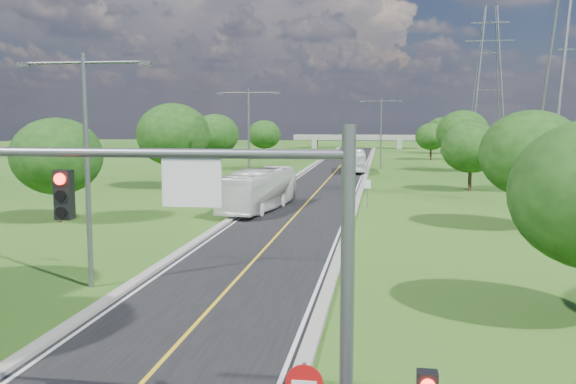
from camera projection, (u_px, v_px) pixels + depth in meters
The scene contains 22 objects.
ground at pixel (327, 181), 74.10m from camera, with size 260.00×260.00×0.00m, color #214D15.
road at pixel (331, 176), 80.00m from camera, with size 8.00×150.00×0.06m, color black.
curb_left at pixel (297, 175), 80.61m from camera, with size 0.50×150.00×0.22m, color gray.
curb_right at pixel (365, 176), 79.36m from camera, with size 0.50×150.00×0.22m, color gray.
signal_mast at pixel (244, 237), 13.07m from camera, with size 8.54×0.33×7.20m.
speed_limit_sign at pixel (367, 189), 51.53m from camera, with size 0.55×0.09×2.40m.
overpass at pixel (357, 138), 152.41m from camera, with size 30.00×3.00×3.20m.
streetlight_near_left at pixel (86, 150), 27.15m from camera, with size 5.90×0.25×10.00m.
streetlight_mid_left at pixel (249, 132), 59.57m from camera, with size 5.90×0.25×10.00m.
streetlight_far_right at pixel (381, 127), 90.21m from camera, with size 5.90×0.25×10.00m.
power_tower_far at pixel (488, 82), 122.68m from camera, with size 9.00×6.40×28.00m.
tree_lb at pixel (57, 156), 44.49m from camera, with size 6.30×6.30×7.33m.
tree_lc at pixel (173, 135), 65.85m from camera, with size 7.56×7.56×8.79m.
tree_ld at pixel (215, 134), 89.79m from camera, with size 6.72×6.72×7.82m.
tree_le at pixel (264, 134), 113.07m from camera, with size 5.88×5.88×6.84m.
tree_rb at pixel (532, 154), 41.71m from camera, with size 6.72×6.72×7.82m.
tree_rc at pixel (471, 148), 63.53m from camera, with size 5.88×5.88×6.84m.
tree_rd at pixel (463, 133), 86.71m from camera, with size 7.14×7.14×8.30m.
tree_re at pixel (431, 137), 110.79m from camera, with size 5.46×5.46×6.35m.
tree_rf at pixel (442, 131), 129.85m from camera, with size 6.30×6.30×7.33m.
bus_outbound at pixel (355, 161), 85.76m from camera, with size 2.52×10.75×2.99m, color white.
bus_inbound at pixel (259, 190), 50.28m from camera, with size 2.74×11.69×3.26m, color white.
Camera 1 is at (6.49, -13.60, 7.33)m, focal length 40.00 mm.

